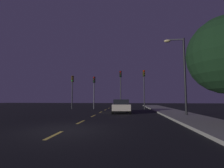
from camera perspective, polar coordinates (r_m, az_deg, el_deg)
name	(u,v)px	position (r m, az deg, el deg)	size (l,w,h in m)	color
ground_plane	(95,115)	(15.15, -5.98, -10.68)	(80.00, 80.00, 0.00)	black
sidewalk_curb_right	(181,115)	(15.50, 22.78, -9.91)	(3.00, 40.00, 0.15)	gray
lane_stripe_nearest	(54,135)	(7.39, -19.44, -16.39)	(0.16, 1.60, 0.01)	#EACC4C
lane_stripe_second	(81,122)	(10.91, -10.75, -12.81)	(0.16, 1.60, 0.01)	#EACC4C
lane_stripe_third	(93,116)	(14.57, -6.46, -10.89)	(0.16, 1.60, 0.01)	#EACC4C
lane_stripe_fourth	(101,112)	(18.29, -3.93, -9.71)	(0.16, 1.60, 0.01)	#EACC4C
lane_stripe_fifth	(105,110)	(22.03, -2.27, -8.93)	(0.16, 1.60, 0.01)	#EACC4C
lane_stripe_sixth	(109,108)	(25.79, -1.10, -8.37)	(0.16, 1.60, 0.01)	#EACC4C
traffic_signal_far_left	(72,86)	(24.75, -13.58, -0.53)	(0.32, 0.38, 4.82)	#2D2D30
traffic_signal_center_left	(94,86)	(23.87, -6.24, -0.73)	(0.32, 0.38, 4.67)	#4C4C51
traffic_signal_center_right	(121,82)	(23.43, 2.98, 0.55)	(0.32, 0.38, 5.44)	#2D2D30
traffic_signal_far_right	(144,82)	(23.52, 11.03, 0.70)	(0.32, 0.38, 5.50)	#2D2D30
car_stopped_ahead	(121,106)	(17.61, 3.13, -7.55)	(2.11, 4.41, 1.40)	beige
street_lamp_right	(181,68)	(15.20, 22.90, 4.99)	(1.73, 0.36, 6.67)	black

